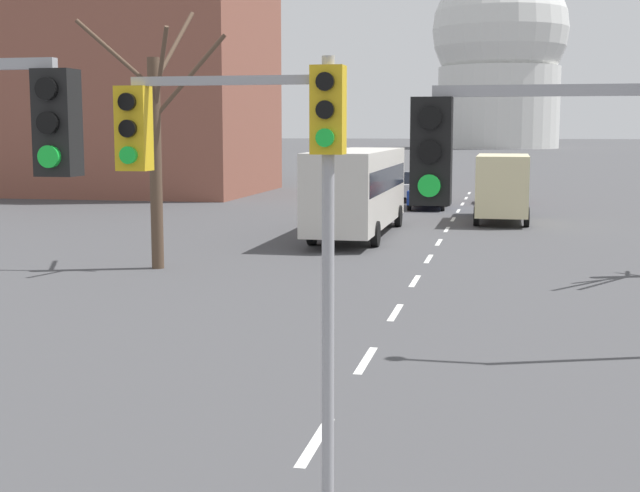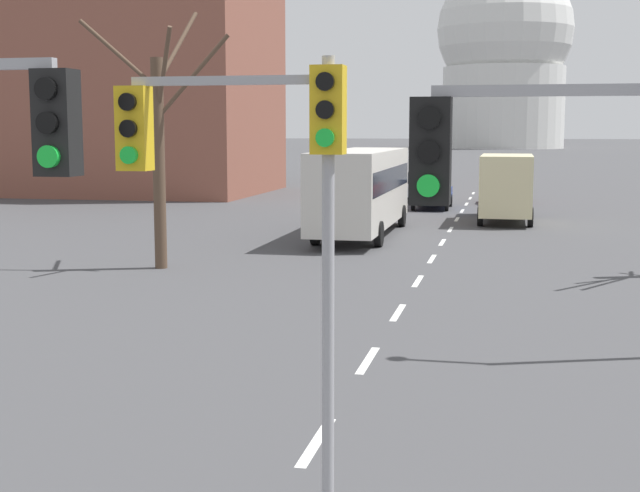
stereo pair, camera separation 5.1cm
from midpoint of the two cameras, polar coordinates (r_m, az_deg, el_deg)
lane_stripe_1 at (r=12.70m, az=-0.10°, el=-12.40°), size 0.16×2.00×0.01m
lane_stripe_2 at (r=16.92m, az=3.17°, el=-7.31°), size 0.16×2.00×0.01m
lane_stripe_3 at (r=21.26m, az=5.09°, el=-4.26°), size 0.16×2.00×0.01m
lane_stripe_4 at (r=25.66m, az=6.34°, el=-2.24°), size 0.16×2.00×0.01m
lane_stripe_5 at (r=30.08m, az=7.22°, el=-0.82°), size 0.16×2.00×0.01m
lane_stripe_6 at (r=34.53m, az=7.88°, el=0.24°), size 0.16×2.00×0.01m
lane_stripe_7 at (r=38.99m, az=8.38°, el=1.05°), size 0.16×2.00×0.01m
lane_stripe_8 at (r=43.45m, az=8.79°, el=1.70°), size 0.16×2.00×0.01m
lane_stripe_9 at (r=47.93m, az=9.11°, el=2.23°), size 0.16×2.00×0.01m
lane_stripe_10 at (r=52.40m, az=9.39°, el=2.67°), size 0.16×2.00×0.01m
lane_stripe_11 at (r=56.89m, az=9.62°, el=3.04°), size 0.16×2.00×0.01m
lane_stripe_12 at (r=61.37m, az=9.81°, el=3.35°), size 0.16×2.00×0.01m
traffic_signal_near_right at (r=8.10m, az=17.33°, el=2.96°), size 2.56×0.34×4.91m
traffic_signal_centre_tall at (r=9.99m, az=-3.80°, el=4.99°), size 2.63×0.34×5.11m
sedan_near_left at (r=49.14m, az=7.23°, el=3.38°), size 1.96×4.60×1.64m
sedan_near_right at (r=53.63m, az=11.70°, el=3.58°), size 1.90×4.51×1.55m
sedan_mid_centre at (r=54.08m, az=6.44°, el=3.82°), size 1.83×3.90×1.80m
city_bus at (r=36.16m, az=2.72°, el=3.88°), size 2.66×10.80×3.48m
delivery_truck at (r=42.75m, az=11.88°, el=3.82°), size 2.44×7.20×3.14m
bare_tree_left_near at (r=28.04m, az=-10.16°, el=6.41°), size 4.64×3.55×8.13m
capitol_dome at (r=209.30m, az=11.72°, el=11.88°), size 30.34×30.34×42.85m
apartment_block_left at (r=63.00m, az=-11.99°, el=12.42°), size 18.00×14.00×19.81m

